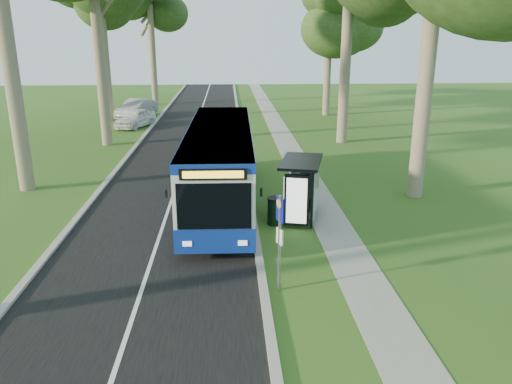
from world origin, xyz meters
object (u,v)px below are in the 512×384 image
(bus_stop_sign, at_px, (280,233))
(bus, at_px, (220,164))
(litter_bin, at_px, (275,211))
(car_silver, at_px, (137,109))
(car_white, at_px, (135,118))
(bus_shelter, at_px, (306,180))

(bus_stop_sign, bearing_deg, bus, 80.88)
(litter_bin, bearing_deg, car_silver, 110.24)
(bus, xyz_separation_m, car_white, (-6.96, 19.00, -0.98))
(car_silver, bearing_deg, litter_bin, -50.96)
(car_silver, bearing_deg, bus_stop_sign, -54.68)
(bus, xyz_separation_m, car_silver, (-7.62, 23.63, -0.89))
(bus, distance_m, litter_bin, 3.67)
(car_silver, bearing_deg, car_white, -63.05)
(car_silver, bearing_deg, bus, -53.33)
(bus_stop_sign, distance_m, bus_shelter, 5.77)
(bus_shelter, relative_size, car_silver, 0.61)
(litter_bin, bearing_deg, car_white, 112.62)
(bus_stop_sign, xyz_separation_m, car_silver, (-9.37, 31.60, -0.94))
(bus_stop_sign, height_order, car_white, bus_stop_sign)
(bus_stop_sign, bearing_deg, litter_bin, 64.53)
(bus, bearing_deg, car_white, 111.12)
(bus_stop_sign, height_order, bus_shelter, bus_stop_sign)
(bus, bearing_deg, car_silver, 108.88)
(litter_bin, bearing_deg, bus_stop_sign, -93.96)
(bus_stop_sign, distance_m, litter_bin, 5.36)
(bus, height_order, car_white, bus)
(litter_bin, bearing_deg, bus_shelter, 15.38)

